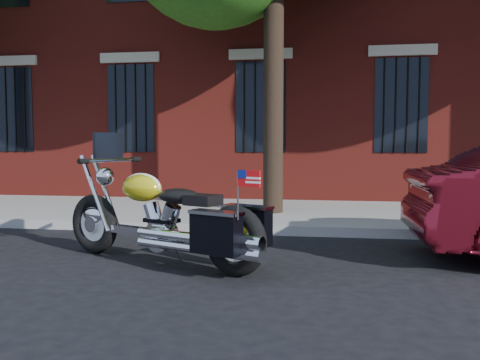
# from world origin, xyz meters

# --- Properties ---
(ground) EXTENTS (120.00, 120.00, 0.00)m
(ground) POSITION_xyz_m (0.00, 0.00, 0.00)
(ground) COLOR black
(ground) RESTS_ON ground
(curb) EXTENTS (40.00, 0.16, 0.15)m
(curb) POSITION_xyz_m (0.00, 1.38, 0.07)
(curb) COLOR gray
(curb) RESTS_ON ground
(sidewalk) EXTENTS (40.00, 3.60, 0.15)m
(sidewalk) POSITION_xyz_m (0.00, 3.26, 0.07)
(sidewalk) COLOR gray
(sidewalk) RESTS_ON ground
(motorcycle) EXTENTS (2.72, 1.68, 1.53)m
(motorcycle) POSITION_xyz_m (-0.32, -0.89, 0.52)
(motorcycle) COLOR black
(motorcycle) RESTS_ON ground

